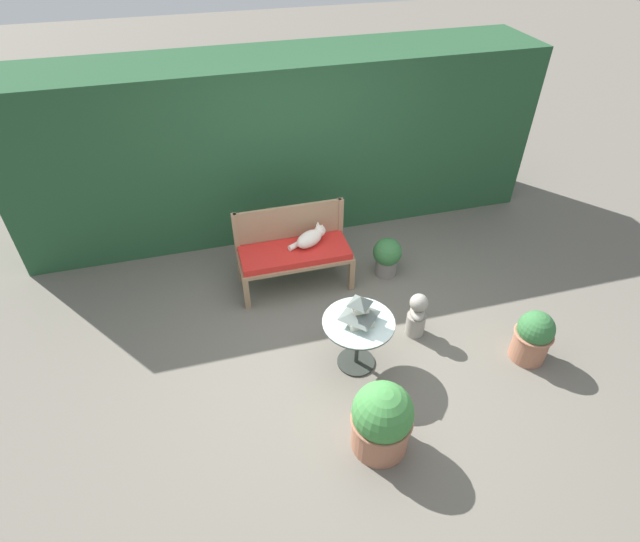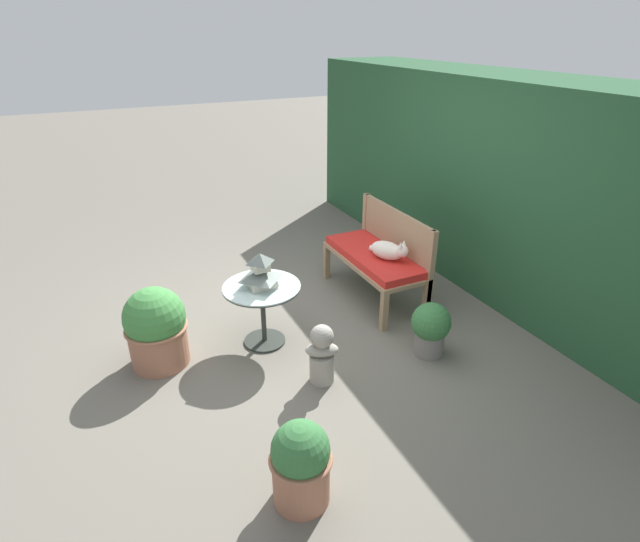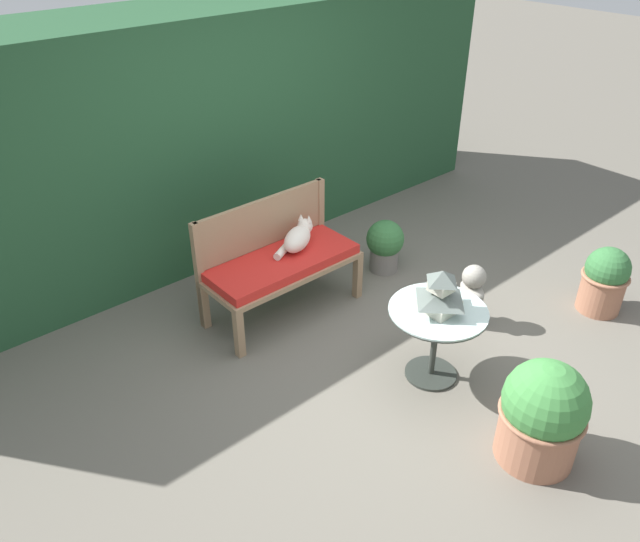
{
  "view_description": "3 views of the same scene",
  "coord_description": "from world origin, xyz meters",
  "px_view_note": "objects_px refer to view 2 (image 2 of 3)",
  "views": [
    {
      "loc": [
        -1.06,
        -3.29,
        3.78
      ],
      "look_at": [
        -0.01,
        0.59,
        0.49
      ],
      "focal_mm": 28.0,
      "sensor_mm": 36.0,
      "label": 1
    },
    {
      "loc": [
        3.69,
        -1.45,
        2.55
      ],
      "look_at": [
        0.05,
        0.29,
        0.55
      ],
      "focal_mm": 28.0,
      "sensor_mm": 36.0,
      "label": 2
    },
    {
      "loc": [
        -2.69,
        -2.32,
        2.97
      ],
      "look_at": [
        -0.22,
        0.53,
        0.62
      ],
      "focal_mm": 35.0,
      "sensor_mm": 36.0,
      "label": 3
    }
  ],
  "objects_px": {
    "cat": "(389,250)",
    "garden_bench": "(374,259)",
    "patio_table": "(262,298)",
    "garden_bust": "(322,354)",
    "potted_plant_bench_left": "(156,328)",
    "potted_plant_table_far": "(301,463)",
    "pagoda_birdhouse": "(261,272)",
    "potted_plant_hedge_corner": "(431,328)"
  },
  "relations": [
    {
      "from": "cat",
      "to": "potted_plant_bench_left",
      "type": "bearing_deg",
      "value": -117.48
    },
    {
      "from": "garden_bust",
      "to": "potted_plant_hedge_corner",
      "type": "bearing_deg",
      "value": 17.98
    },
    {
      "from": "cat",
      "to": "potted_plant_hedge_corner",
      "type": "xyz_separation_m",
      "value": [
        0.88,
        -0.12,
        -0.34
      ]
    },
    {
      "from": "potted_plant_table_far",
      "to": "potted_plant_bench_left",
      "type": "height_order",
      "value": "potted_plant_bench_left"
    },
    {
      "from": "garden_bench",
      "to": "potted_plant_hedge_corner",
      "type": "bearing_deg",
      "value": -4.29
    },
    {
      "from": "garden_bench",
      "to": "potted_plant_table_far",
      "type": "distance_m",
      "value": 2.57
    },
    {
      "from": "cat",
      "to": "patio_table",
      "type": "bearing_deg",
      "value": -113.25
    },
    {
      "from": "cat",
      "to": "potted_plant_hedge_corner",
      "type": "bearing_deg",
      "value": -36.0
    },
    {
      "from": "potted_plant_hedge_corner",
      "to": "pagoda_birdhouse",
      "type": "bearing_deg",
      "value": -122.4
    },
    {
      "from": "potted_plant_bench_left",
      "to": "potted_plant_table_far",
      "type": "bearing_deg",
      "value": 16.72
    },
    {
      "from": "potted_plant_bench_left",
      "to": "garden_bench",
      "type": "bearing_deg",
      "value": 95.53
    },
    {
      "from": "patio_table",
      "to": "potted_plant_bench_left",
      "type": "distance_m",
      "value": 0.9
    },
    {
      "from": "garden_bench",
      "to": "patio_table",
      "type": "distance_m",
      "value": 1.33
    },
    {
      "from": "pagoda_birdhouse",
      "to": "potted_plant_bench_left",
      "type": "bearing_deg",
      "value": -95.89
    },
    {
      "from": "garden_bust",
      "to": "potted_plant_table_far",
      "type": "relative_size",
      "value": 0.91
    },
    {
      "from": "garden_bench",
      "to": "potted_plant_hedge_corner",
      "type": "height_order",
      "value": "garden_bench"
    },
    {
      "from": "patio_table",
      "to": "potted_plant_bench_left",
      "type": "xyz_separation_m",
      "value": [
        -0.09,
        -0.89,
        -0.11
      ]
    },
    {
      "from": "pagoda_birdhouse",
      "to": "potted_plant_bench_left",
      "type": "relative_size",
      "value": 0.44
    },
    {
      "from": "potted_plant_bench_left",
      "to": "pagoda_birdhouse",
      "type": "bearing_deg",
      "value": 84.11
    },
    {
      "from": "potted_plant_table_far",
      "to": "potted_plant_bench_left",
      "type": "distance_m",
      "value": 1.82
    },
    {
      "from": "potted_plant_hedge_corner",
      "to": "potted_plant_table_far",
      "type": "height_order",
      "value": "potted_plant_table_far"
    },
    {
      "from": "potted_plant_hedge_corner",
      "to": "cat",
      "type": "bearing_deg",
      "value": 171.99
    },
    {
      "from": "cat",
      "to": "pagoda_birdhouse",
      "type": "xyz_separation_m",
      "value": [
        0.11,
        -1.34,
        0.1
      ]
    },
    {
      "from": "patio_table",
      "to": "pagoda_birdhouse",
      "type": "distance_m",
      "value": 0.25
    },
    {
      "from": "potted_plant_hedge_corner",
      "to": "potted_plant_bench_left",
      "type": "distance_m",
      "value": 2.27
    },
    {
      "from": "cat",
      "to": "pagoda_birdhouse",
      "type": "relative_size",
      "value": 1.49
    },
    {
      "from": "garden_bust",
      "to": "potted_plant_bench_left",
      "type": "relative_size",
      "value": 0.74
    },
    {
      "from": "patio_table",
      "to": "potted_plant_table_far",
      "type": "xyz_separation_m",
      "value": [
        1.65,
        -0.36,
        -0.16
      ]
    },
    {
      "from": "potted_plant_table_far",
      "to": "patio_table",
      "type": "bearing_deg",
      "value": 167.61
    },
    {
      "from": "cat",
      "to": "potted_plant_table_far",
      "type": "distance_m",
      "value": 2.47
    },
    {
      "from": "potted_plant_table_far",
      "to": "garden_bench",
      "type": "bearing_deg",
      "value": 139.66
    },
    {
      "from": "garden_bench",
      "to": "potted_plant_table_far",
      "type": "xyz_separation_m",
      "value": [
        1.95,
        -1.66,
        -0.14
      ]
    },
    {
      "from": "garden_bench",
      "to": "potted_plant_table_far",
      "type": "relative_size",
      "value": 2.23
    },
    {
      "from": "patio_table",
      "to": "garden_bust",
      "type": "distance_m",
      "value": 0.77
    },
    {
      "from": "cat",
      "to": "potted_plant_hedge_corner",
      "type": "relative_size",
      "value": 0.95
    },
    {
      "from": "cat",
      "to": "potted_plant_bench_left",
      "type": "xyz_separation_m",
      "value": [
        0.02,
        -2.23,
        -0.25
      ]
    },
    {
      "from": "pagoda_birdhouse",
      "to": "garden_bust",
      "type": "xyz_separation_m",
      "value": [
        0.71,
        0.23,
        -0.44
      ]
    },
    {
      "from": "garden_bench",
      "to": "garden_bust",
      "type": "distance_m",
      "value": 1.48
    },
    {
      "from": "cat",
      "to": "patio_table",
      "type": "relative_size",
      "value": 0.68
    },
    {
      "from": "patio_table",
      "to": "potted_plant_hedge_corner",
      "type": "relative_size",
      "value": 1.39
    },
    {
      "from": "cat",
      "to": "garden_bust",
      "type": "bearing_deg",
      "value": -81.56
    },
    {
      "from": "cat",
      "to": "garden_bench",
      "type": "bearing_deg",
      "value": 164.82
    }
  ]
}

